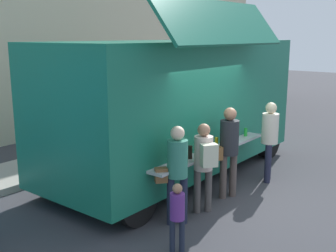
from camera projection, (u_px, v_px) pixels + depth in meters
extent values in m
plane|color=#38383D|center=(236.00, 200.00, 7.98)|extent=(60.00, 60.00, 0.00)
cube|color=#186F53|center=(176.00, 102.00, 9.21)|extent=(6.46, 2.47, 2.69)
cube|color=#186F53|center=(223.00, 22.00, 7.42)|extent=(3.55, 0.67, 0.82)
cube|color=black|center=(204.00, 96.00, 7.94)|extent=(3.38, 0.10, 1.21)
cube|color=#B7B7BC|center=(213.00, 151.00, 8.03)|extent=(3.55, 0.35, 0.05)
cylinder|color=black|center=(170.00, 161.00, 6.95)|extent=(0.06, 0.06, 0.20)
cylinder|color=orange|center=(181.00, 157.00, 7.15)|extent=(0.08, 0.08, 0.21)
cylinder|color=black|center=(190.00, 152.00, 7.41)|extent=(0.08, 0.08, 0.24)
cylinder|color=yellow|center=(201.00, 148.00, 7.64)|extent=(0.07, 0.07, 0.25)
cylinder|color=yellow|center=(210.00, 146.00, 7.88)|extent=(0.08, 0.08, 0.22)
cylinder|color=gold|center=(216.00, 143.00, 8.11)|extent=(0.07, 0.07, 0.22)
cylinder|color=black|center=(224.00, 139.00, 8.34)|extent=(0.06, 0.06, 0.26)
cylinder|color=green|center=(231.00, 136.00, 8.62)|extent=(0.08, 0.08, 0.24)
cylinder|color=white|center=(237.00, 134.00, 8.83)|extent=(0.07, 0.07, 0.21)
cylinder|color=green|center=(246.00, 132.00, 9.08)|extent=(0.07, 0.07, 0.18)
cube|color=black|center=(245.00, 71.00, 11.54)|extent=(0.08, 2.09, 1.18)
cylinder|color=black|center=(199.00, 129.00, 12.06)|extent=(0.90, 0.28, 0.90)
cylinder|color=black|center=(268.00, 140.00, 10.75)|extent=(0.90, 0.28, 0.90)
cylinder|color=black|center=(55.00, 173.00, 8.18)|extent=(0.90, 0.28, 0.90)
cylinder|color=black|center=(135.00, 199.00, 6.87)|extent=(0.90, 0.28, 0.90)
cylinder|color=#2E6436|center=(191.00, 115.00, 13.80)|extent=(0.60, 0.60, 1.00)
cylinder|color=#50433E|center=(223.00, 177.00, 8.00)|extent=(0.14, 0.14, 0.87)
cylinder|color=#50433E|center=(233.00, 175.00, 8.10)|extent=(0.14, 0.14, 0.87)
cylinder|color=#22252A|center=(229.00, 137.00, 7.89)|extent=(0.36, 0.36, 0.66)
sphere|color=#9D6B50|center=(230.00, 114.00, 7.79)|extent=(0.24, 0.24, 0.24)
cube|color=brown|center=(216.00, 153.00, 7.82)|extent=(0.26, 0.22, 0.26)
cylinder|color=#4C4745|center=(197.00, 191.00, 7.35)|extent=(0.13, 0.13, 0.79)
cylinder|color=#4C4745|center=(208.00, 190.00, 7.41)|extent=(0.13, 0.13, 0.79)
cylinder|color=beige|center=(203.00, 153.00, 7.23)|extent=(0.33, 0.33, 0.60)
sphere|color=#9C6F53|center=(204.00, 130.00, 7.14)|extent=(0.22, 0.22, 0.22)
cube|color=beige|center=(209.00, 155.00, 6.99)|extent=(0.32, 0.30, 0.39)
cylinder|color=#1D2238|center=(171.00, 201.00, 6.89)|extent=(0.13, 0.13, 0.83)
cylinder|color=#1D2238|center=(184.00, 200.00, 6.93)|extent=(0.13, 0.13, 0.83)
cylinder|color=#317E68|center=(177.00, 159.00, 6.76)|extent=(0.34, 0.34, 0.62)
sphere|color=beige|center=(178.00, 133.00, 6.66)|extent=(0.23, 0.23, 0.23)
cube|color=brown|center=(161.00, 175.00, 6.76)|extent=(0.24, 0.24, 0.24)
cylinder|color=#1F2238|center=(268.00, 164.00, 8.85)|extent=(0.13, 0.13, 0.85)
cylinder|color=#1F2238|center=(268.00, 161.00, 9.07)|extent=(0.13, 0.13, 0.85)
cylinder|color=beige|center=(270.00, 128.00, 8.80)|extent=(0.35, 0.35, 0.64)
sphere|color=beige|center=(271.00, 108.00, 8.71)|extent=(0.24, 0.24, 0.24)
cylinder|color=#1D2435|center=(172.00, 236.00, 6.01)|extent=(0.08, 0.08, 0.52)
cylinder|color=#1D2435|center=(182.00, 236.00, 6.01)|extent=(0.08, 0.08, 0.52)
cylinder|color=#5C2C7F|center=(177.00, 206.00, 5.91)|extent=(0.22, 0.22, 0.39)
sphere|color=#9C7151|center=(177.00, 189.00, 5.85)|extent=(0.15, 0.15, 0.15)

